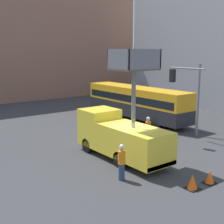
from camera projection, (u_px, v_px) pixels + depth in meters
name	position (u px, v px, depth m)	size (l,w,h in m)	color
ground_plane	(131.00, 160.00, 18.90)	(120.00, 120.00, 0.00)	#38383A
utility_truck	(120.00, 134.00, 18.98)	(2.35, 6.80, 6.63)	yellow
city_bus	(136.00, 101.00, 29.82)	(2.46, 12.20, 3.16)	#232328
traffic_light_pole	(189.00, 89.00, 23.05)	(3.33, 3.08, 5.59)	slate
road_worker_near_truck	(122.00, 162.00, 15.86)	(0.38, 0.38, 1.91)	navy
road_worker_directing	(148.00, 130.00, 22.25)	(0.38, 0.38, 1.94)	navy
traffic_cone_near_truck	(192.00, 182.00, 14.92)	(0.64, 0.64, 0.73)	black
traffic_cone_mid_road	(210.00, 177.00, 15.58)	(0.59, 0.59, 0.68)	black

